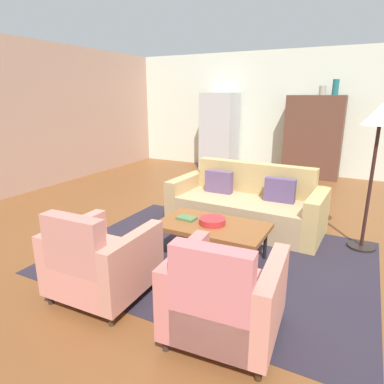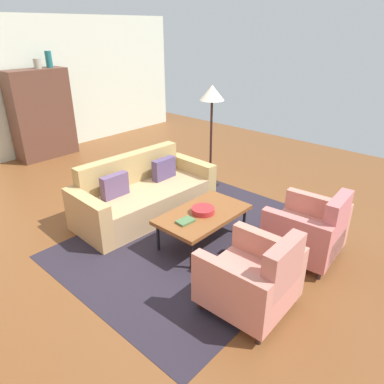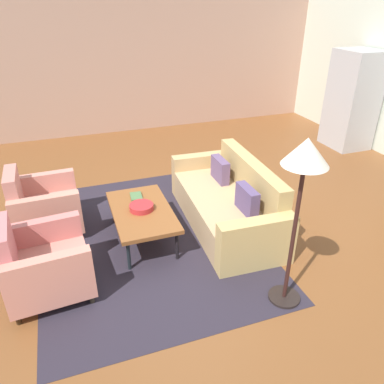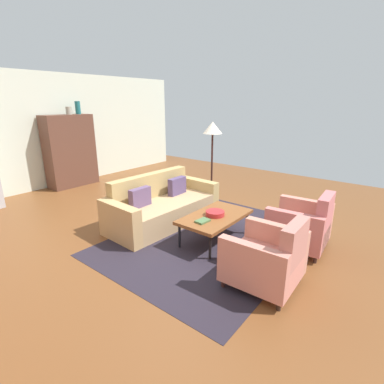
# 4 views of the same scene
# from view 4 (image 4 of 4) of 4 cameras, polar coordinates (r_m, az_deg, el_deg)

# --- Properties ---
(ground_plane) EXTENTS (10.26, 10.26, 0.00)m
(ground_plane) POSITION_cam_4_polar(r_m,az_deg,el_deg) (5.08, -3.35, -7.25)
(ground_plane) COLOR brown
(wall_back) EXTENTS (8.50, 0.12, 2.80)m
(wall_back) POSITION_cam_4_polar(r_m,az_deg,el_deg) (8.16, -27.02, 10.54)
(wall_back) COLOR silver
(wall_back) RESTS_ON ground
(area_rug) EXTENTS (3.40, 2.60, 0.01)m
(area_rug) POSITION_cam_4_polar(r_m,az_deg,el_deg) (4.74, 3.95, -9.15)
(area_rug) COLOR #2A242F
(area_rug) RESTS_ON ground
(couch) EXTENTS (2.14, 0.99, 0.86)m
(couch) POSITION_cam_4_polar(r_m,az_deg,el_deg) (5.29, -6.15, -2.91)
(couch) COLOR tan
(couch) RESTS_ON ground
(coffee_table) EXTENTS (1.20, 0.70, 0.42)m
(coffee_table) POSITION_cam_4_polar(r_m,az_deg,el_deg) (4.55, 4.57, -5.00)
(coffee_table) COLOR black
(coffee_table) RESTS_ON ground
(armchair_left) EXTENTS (0.82, 0.82, 0.88)m
(armchair_left) POSITION_cam_4_polar(r_m,az_deg,el_deg) (3.60, 14.90, -12.79)
(armchair_left) COLOR #3C1E1B
(armchair_left) RESTS_ON ground
(armchair_right) EXTENTS (0.86, 0.86, 0.88)m
(armchair_right) POSITION_cam_4_polar(r_m,az_deg,el_deg) (4.63, 21.03, -6.38)
(armchair_right) COLOR #29291C
(armchair_right) RESTS_ON ground
(fruit_bowl) EXTENTS (0.29, 0.29, 0.07)m
(fruit_bowl) POSITION_cam_4_polar(r_m,az_deg,el_deg) (4.52, 4.57, -4.18)
(fruit_bowl) COLOR #B4292C
(fruit_bowl) RESTS_ON coffee_table
(book_stack) EXTENTS (0.22, 0.16, 0.03)m
(book_stack) POSITION_cam_4_polar(r_m,az_deg,el_deg) (4.29, 2.11, -5.70)
(book_stack) COLOR #4D7143
(book_stack) RESTS_ON coffee_table
(cabinet) EXTENTS (1.20, 0.51, 1.80)m
(cabinet) POSITION_cam_4_polar(r_m,az_deg,el_deg) (8.10, -22.86, 7.44)
(cabinet) COLOR brown
(cabinet) RESTS_ON ground
(vase_tall) EXTENTS (0.15, 0.15, 0.19)m
(vase_tall) POSITION_cam_4_polar(r_m,az_deg,el_deg) (8.05, -23.06, 14.53)
(vase_tall) COLOR #A9A896
(vase_tall) RESTS_ON cabinet
(vase_round) EXTENTS (0.13, 0.13, 0.32)m
(vase_round) POSITION_cam_4_polar(r_m,az_deg,el_deg) (8.18, -21.54, 15.17)
(vase_round) COLOR #1F686C
(vase_round) RESTS_ON cabinet
(floor_lamp) EXTENTS (0.40, 0.40, 1.72)m
(floor_lamp) POSITION_cam_4_polar(r_m,az_deg,el_deg) (6.11, 4.05, 11.06)
(floor_lamp) COLOR black
(floor_lamp) RESTS_ON ground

